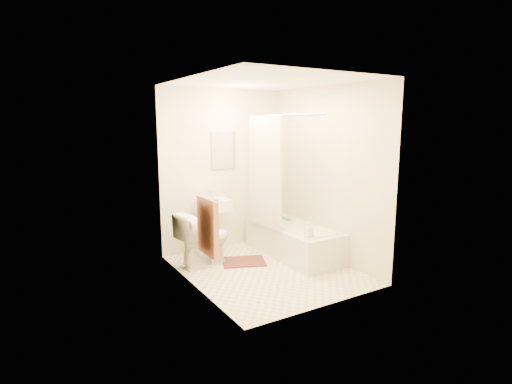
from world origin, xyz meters
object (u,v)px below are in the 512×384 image
toilet (204,239)px  bathtub (293,240)px  soap_bottle (309,230)px  sink (214,224)px  bath_mat (244,262)px

toilet → bathtub: toilet is taller
bathtub → toilet: bearing=166.9°
soap_bottle → sink: bearing=122.3°
sink → bathtub: size_ratio=0.57×
bath_mat → soap_bottle: bearing=-49.3°
sink → bath_mat: sink is taller
toilet → soap_bottle: 1.41m
toilet → bath_mat: 0.65m
toilet → sink: (0.31, 0.35, 0.08)m
bathtub → bath_mat: size_ratio=2.69×
toilet → soap_bottle: toilet is taller
sink → soap_bottle: bearing=-54.8°
sink → soap_bottle: sink is taller
bathtub → soap_bottle: (-0.18, -0.58, 0.32)m
sink → bath_mat: (0.19, -0.55, -0.44)m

